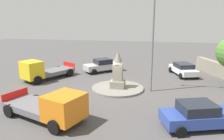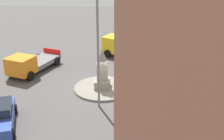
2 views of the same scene
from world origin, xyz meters
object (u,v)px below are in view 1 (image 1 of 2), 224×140
object	(u,v)px
truck_yellow_waiting	(42,71)
car_silver_parked_right	(103,65)
truck_orange_far_side	(52,107)
car_white_near_island	(183,69)
monument	(118,72)
streetlamp	(153,31)
car_blue_approaching	(199,115)

from	to	relation	value
truck_yellow_waiting	car_silver_parked_right	bearing A→B (deg)	41.91
truck_orange_far_side	truck_yellow_waiting	xyz separation A→B (m)	(-5.16, 8.35, 0.04)
car_silver_parked_right	car_white_near_island	bearing A→B (deg)	0.12
monument	streetlamp	bearing A→B (deg)	0.10
truck_orange_far_side	car_silver_parked_right	bearing A→B (deg)	89.46
truck_yellow_waiting	car_white_near_island	bearing A→B (deg)	18.30
streetlamp	truck_yellow_waiting	size ratio (longest dim) A/B	1.52
monument	truck_orange_far_side	bearing A→B (deg)	-112.75
car_white_near_island	truck_yellow_waiting	xyz separation A→B (m)	(-14.41, -4.76, 0.26)
car_blue_approaching	truck_yellow_waiting	xyz separation A→B (m)	(-13.88, 7.51, 0.20)
car_white_near_island	car_blue_approaching	bearing A→B (deg)	-92.45
truck_orange_far_side	monument	bearing A→B (deg)	67.25
truck_orange_far_side	truck_yellow_waiting	world-z (taller)	truck_yellow_waiting
car_white_near_island	car_silver_parked_right	bearing A→B (deg)	-179.88
car_white_near_island	car_silver_parked_right	distance (m)	9.12
streetlamp	car_white_near_island	size ratio (longest dim) A/B	1.94
monument	car_blue_approaching	xyz separation A→B (m)	(5.80, -6.12, -0.83)
monument	truck_yellow_waiting	bearing A→B (deg)	170.26
streetlamp	truck_orange_far_side	xyz separation A→B (m)	(-5.84, -6.97, -4.27)
streetlamp	car_blue_approaching	distance (m)	8.09
car_blue_approaching	car_white_near_island	bearing A→B (deg)	87.55
streetlamp	truck_yellow_waiting	bearing A→B (deg)	172.84
streetlamp	truck_yellow_waiting	world-z (taller)	streetlamp
monument	truck_yellow_waiting	distance (m)	8.23
monument	truck_orange_far_side	distance (m)	7.58
car_white_near_island	truck_yellow_waiting	world-z (taller)	truck_yellow_waiting
car_blue_approaching	streetlamp	bearing A→B (deg)	115.15
streetlamp	car_silver_parked_right	distance (m)	9.49
car_blue_approaching	truck_yellow_waiting	distance (m)	15.78
car_white_near_island	car_silver_parked_right	xyz separation A→B (m)	(-9.12, -0.02, 0.05)
truck_yellow_waiting	truck_orange_far_side	bearing A→B (deg)	-58.27
monument	truck_orange_far_side	world-z (taller)	monument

